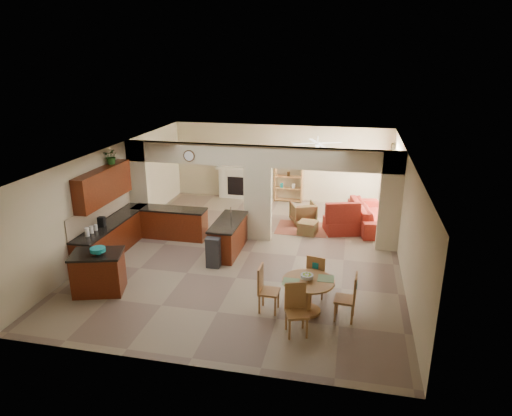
% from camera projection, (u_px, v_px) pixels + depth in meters
% --- Properties ---
extents(floor, '(10.00, 10.00, 0.00)m').
position_uv_depth(floor, '(251.00, 252.00, 12.70)').
color(floor, '#84735B').
rests_on(floor, ground).
extents(ceiling, '(10.00, 10.00, 0.00)m').
position_uv_depth(ceiling, '(250.00, 153.00, 11.80)').
color(ceiling, white).
rests_on(ceiling, wall_back).
extents(wall_back, '(8.00, 0.00, 8.00)m').
position_uv_depth(wall_back, '(280.00, 163.00, 16.88)').
color(wall_back, beige).
rests_on(wall_back, floor).
extents(wall_front, '(8.00, 0.00, 8.00)m').
position_uv_depth(wall_front, '(184.00, 295.00, 7.62)').
color(wall_front, beige).
rests_on(wall_front, floor).
extents(wall_left, '(0.00, 10.00, 10.00)m').
position_uv_depth(wall_left, '(114.00, 195.00, 13.05)').
color(wall_left, beige).
rests_on(wall_left, floor).
extents(wall_right, '(0.00, 10.00, 10.00)m').
position_uv_depth(wall_right, '(405.00, 215.00, 11.46)').
color(wall_right, beige).
rests_on(wall_right, floor).
extents(partition_left_pier, '(0.60, 0.25, 2.80)m').
position_uv_depth(partition_left_pier, '(140.00, 186.00, 13.92)').
color(partition_left_pier, beige).
rests_on(partition_left_pier, floor).
extents(partition_center_pier, '(0.80, 0.25, 2.20)m').
position_uv_depth(partition_center_pier, '(258.00, 203.00, 13.28)').
color(partition_center_pier, beige).
rests_on(partition_center_pier, floor).
extents(partition_right_pier, '(0.60, 0.25, 2.80)m').
position_uv_depth(partition_right_pier, '(390.00, 202.00, 12.44)').
color(partition_right_pier, beige).
rests_on(partition_right_pier, floor).
extents(partition_header, '(8.00, 0.25, 0.60)m').
position_uv_depth(partition_header, '(258.00, 156.00, 12.83)').
color(partition_header, beige).
rests_on(partition_header, partition_center_pier).
extents(kitchen_counter, '(2.52, 3.29, 1.48)m').
position_uv_depth(kitchen_counter, '(137.00, 230.00, 12.97)').
color(kitchen_counter, '#3B1406').
rests_on(kitchen_counter, floor).
extents(upper_cabinets, '(0.35, 2.40, 0.90)m').
position_uv_depth(upper_cabinets, '(104.00, 185.00, 12.11)').
color(upper_cabinets, '#3B1406').
rests_on(upper_cabinets, wall_left).
extents(peninsula, '(0.70, 1.85, 0.91)m').
position_uv_depth(peninsula, '(228.00, 236.00, 12.57)').
color(peninsula, '#3B1406').
rests_on(peninsula, floor).
extents(wall_clock, '(0.34, 0.03, 0.34)m').
position_uv_depth(wall_clock, '(189.00, 156.00, 13.10)').
color(wall_clock, '#52361B').
rests_on(wall_clock, partition_header).
extents(rug, '(1.60, 1.30, 0.01)m').
position_uv_depth(rug, '(302.00, 228.00, 14.41)').
color(rug, '#9A4E38').
rests_on(rug, floor).
extents(fireplace, '(1.60, 0.35, 1.20)m').
position_uv_depth(fireplace, '(238.00, 182.00, 17.30)').
color(fireplace, beige).
rests_on(fireplace, floor).
extents(shelving_unit, '(1.00, 0.32, 1.80)m').
position_uv_depth(shelving_unit, '(289.00, 178.00, 16.81)').
color(shelving_unit, '#A26F38').
rests_on(shelving_unit, floor).
extents(window_a, '(0.02, 0.90, 1.90)m').
position_uv_depth(window_a, '(396.00, 196.00, 13.66)').
color(window_a, white).
rests_on(window_a, wall_right).
extents(window_b, '(0.02, 0.90, 1.90)m').
position_uv_depth(window_b, '(393.00, 181.00, 15.23)').
color(window_b, white).
rests_on(window_b, wall_right).
extents(glazed_door, '(0.02, 0.70, 2.10)m').
position_uv_depth(glazed_door, '(394.00, 193.00, 14.49)').
color(glazed_door, white).
rests_on(glazed_door, wall_right).
extents(drape_a_left, '(0.10, 0.28, 2.30)m').
position_uv_depth(drape_a_left, '(396.00, 202.00, 13.11)').
color(drape_a_left, '#392016').
rests_on(drape_a_left, wall_right).
extents(drape_a_right, '(0.10, 0.28, 2.30)m').
position_uv_depth(drape_a_right, '(394.00, 190.00, 14.22)').
color(drape_a_right, '#392016').
rests_on(drape_a_right, wall_right).
extents(drape_b_left, '(0.10, 0.28, 2.30)m').
position_uv_depth(drape_b_left, '(392.00, 186.00, 14.68)').
color(drape_b_left, '#392016').
rests_on(drape_b_left, wall_right).
extents(drape_b_right, '(0.10, 0.28, 2.30)m').
position_uv_depth(drape_b_right, '(390.00, 177.00, 15.80)').
color(drape_b_right, '#392016').
rests_on(drape_b_right, wall_right).
extents(ceiling_fan, '(1.00, 1.00, 0.10)m').
position_uv_depth(ceiling_fan, '(318.00, 143.00, 14.36)').
color(ceiling_fan, white).
rests_on(ceiling_fan, ceiling).
extents(kitchen_island, '(1.31, 1.09, 0.98)m').
position_uv_depth(kitchen_island, '(99.00, 272.00, 10.42)').
color(kitchen_island, '#3B1406').
rests_on(kitchen_island, floor).
extents(teal_bowl, '(0.34, 0.34, 0.16)m').
position_uv_depth(teal_bowl, '(98.00, 251.00, 10.17)').
color(teal_bowl, teal).
rests_on(teal_bowl, kitchen_island).
extents(trash_can, '(0.35, 0.30, 0.74)m').
position_uv_depth(trash_can, '(214.00, 253.00, 11.72)').
color(trash_can, '#29292B').
rests_on(trash_can, floor).
extents(dining_table, '(1.11, 1.11, 0.75)m').
position_uv_depth(dining_table, '(308.00, 291.00, 9.59)').
color(dining_table, '#A26F38').
rests_on(dining_table, floor).
extents(fruit_bowl, '(0.27, 0.27, 0.14)m').
position_uv_depth(fruit_bowl, '(307.00, 277.00, 9.49)').
color(fruit_bowl, '#8FC329').
rests_on(fruit_bowl, dining_table).
extents(sofa, '(2.72, 1.51, 0.75)m').
position_uv_depth(sofa, '(371.00, 215.00, 14.51)').
color(sofa, maroon).
rests_on(sofa, floor).
extents(chaise, '(1.25, 1.12, 0.42)m').
position_uv_depth(chaise, '(342.00, 226.00, 14.06)').
color(chaise, maroon).
rests_on(chaise, floor).
extents(armchair, '(0.98, 0.99, 0.70)m').
position_uv_depth(armchair, '(303.00, 213.00, 14.76)').
color(armchair, maroon).
rests_on(armchair, floor).
extents(ottoman, '(0.62, 0.62, 0.39)m').
position_uv_depth(ottoman, '(308.00, 228.00, 13.93)').
color(ottoman, maroon).
rests_on(ottoman, floor).
extents(plant, '(0.42, 0.37, 0.44)m').
position_uv_depth(plant, '(111.00, 156.00, 12.40)').
color(plant, '#1C4512').
rests_on(plant, upper_cabinets).
extents(chair_north, '(0.50, 0.50, 1.02)m').
position_uv_depth(chair_north, '(317.00, 274.00, 10.20)').
color(chair_north, '#A26F38').
rests_on(chair_north, floor).
extents(chair_east, '(0.45, 0.45, 1.02)m').
position_uv_depth(chair_east, '(350.00, 296.00, 9.29)').
color(chair_east, '#A26F38').
rests_on(chair_east, floor).
extents(chair_south, '(0.54, 0.54, 1.02)m').
position_uv_depth(chair_south, '(296.00, 307.00, 8.89)').
color(chair_south, '#A26F38').
rests_on(chair_south, floor).
extents(chair_west, '(0.44, 0.43, 1.02)m').
position_uv_depth(chair_west, '(265.00, 287.00, 9.64)').
color(chair_west, '#A26F38').
rests_on(chair_west, floor).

